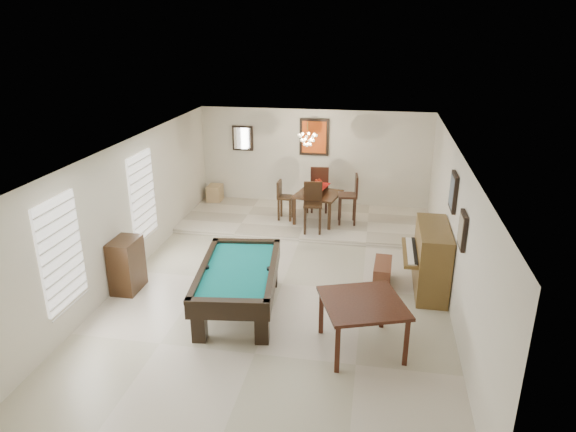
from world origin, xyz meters
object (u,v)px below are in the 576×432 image
(square_table, at_px, (362,325))
(dining_table, at_px, (318,205))
(piano_bench, at_px, (382,273))
(chandelier, at_px, (308,135))
(upright_piano, at_px, (423,259))
(dining_chair_north, at_px, (319,188))
(apothecary_chest, at_px, (127,265))
(dining_chair_west, at_px, (286,200))
(dining_chair_south, at_px, (313,208))
(flower_vase, at_px, (318,184))
(corner_bench, at_px, (215,193))
(pool_table, at_px, (239,290))
(dining_chair_east, at_px, (347,199))

(square_table, height_order, dining_table, dining_table)
(piano_bench, height_order, chandelier, chandelier)
(upright_piano, bearing_deg, piano_bench, 174.82)
(square_table, height_order, dining_chair_north, dining_chair_north)
(apothecary_chest, relative_size, dining_chair_west, 1.03)
(dining_chair_south, bearing_deg, apothecary_chest, -141.15)
(piano_bench, bearing_deg, flower_vase, 119.27)
(dining_table, bearing_deg, corner_bench, 159.82)
(apothecary_chest, bearing_deg, dining_chair_south, 45.83)
(square_table, distance_m, apothecary_chest, 4.45)
(dining_chair_south, relative_size, dining_chair_west, 1.19)
(square_table, relative_size, dining_table, 1.16)
(apothecary_chest, distance_m, dining_chair_west, 4.44)
(upright_piano, bearing_deg, apothecary_chest, -169.82)
(dining_table, bearing_deg, square_table, -75.59)
(upright_piano, relative_size, flower_vase, 6.15)
(dining_chair_south, bearing_deg, dining_table, 80.63)
(dining_chair_north, height_order, corner_bench, dining_chair_north)
(dining_chair_south, relative_size, dining_chair_north, 0.95)
(piano_bench, distance_m, dining_table, 3.23)
(apothecary_chest, height_order, chandelier, chandelier)
(pool_table, bearing_deg, dining_chair_west, 81.99)
(pool_table, relative_size, dining_chair_north, 1.93)
(corner_bench, relative_size, chandelier, 0.77)
(pool_table, xyz_separation_m, dining_chair_south, (0.81, 3.45, 0.30))
(apothecary_chest, relative_size, chandelier, 1.65)
(pool_table, distance_m, dining_chair_north, 4.98)
(apothecary_chest, xyz_separation_m, dining_chair_east, (3.75, 3.82, 0.22))
(square_table, bearing_deg, pool_table, 160.39)
(dining_chair_east, bearing_deg, chandelier, -101.75)
(dining_chair_south, xyz_separation_m, dining_chair_north, (-0.02, 1.45, 0.03))
(piano_bench, xyz_separation_m, dining_table, (-1.57, 2.80, 0.31))
(pool_table, height_order, flower_vase, flower_vase)
(pool_table, height_order, dining_chair_north, dining_chair_north)
(square_table, bearing_deg, dining_chair_west, 112.61)
(dining_chair_east, height_order, chandelier, chandelier)
(pool_table, height_order, square_table, square_table)
(square_table, xyz_separation_m, corner_bench, (-4.20, 6.01, -0.07))
(piano_bench, distance_m, dining_chair_south, 2.67)
(square_table, xyz_separation_m, dining_table, (-1.27, 4.93, 0.13))
(piano_bench, xyz_separation_m, chandelier, (-1.85, 2.89, 1.98))
(flower_vase, distance_m, dining_chair_west, 0.91)
(square_table, xyz_separation_m, piano_bench, (0.31, 2.12, -0.18))
(upright_piano, height_order, corner_bench, upright_piano)
(piano_bench, bearing_deg, square_table, -98.18)
(upright_piano, relative_size, dining_table, 1.49)
(chandelier, bearing_deg, flower_vase, -16.91)
(square_table, distance_m, corner_bench, 7.33)
(pool_table, distance_m, dining_table, 4.26)
(dining_chair_south, relative_size, chandelier, 1.91)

